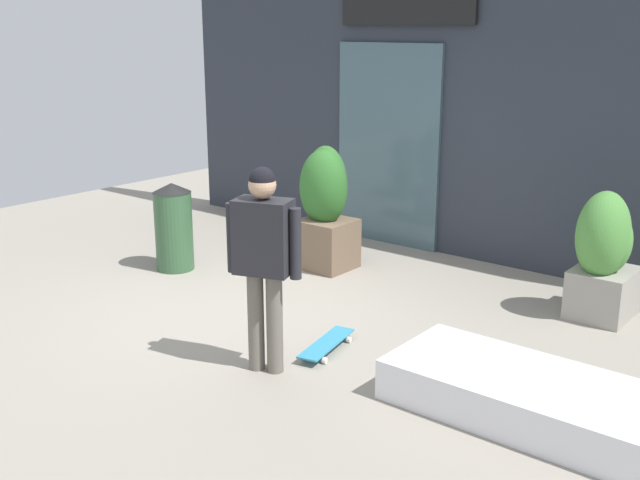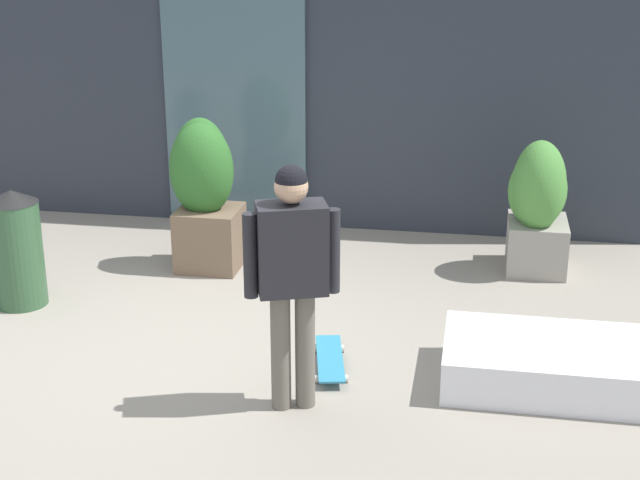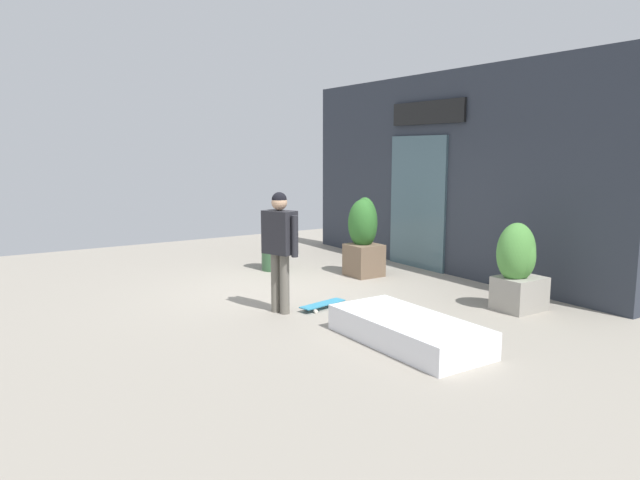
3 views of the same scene
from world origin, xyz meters
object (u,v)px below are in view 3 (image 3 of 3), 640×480
skateboarder (280,240)px  planter_box_left (517,266)px  planter_box_right (364,234)px  trash_bin (273,243)px  skateboard (323,304)px

skateboarder → planter_box_left: size_ratio=1.35×
planter_box_right → trash_bin: planter_box_right is taller
planter_box_left → skateboard: bearing=-124.4°
skateboarder → planter_box_right: (-1.31, 2.41, -0.27)m
skateboarder → planter_box_right: size_ratio=1.19×
skateboarder → skateboard: size_ratio=2.16×
planter_box_left → planter_box_right: bearing=-172.3°
planter_box_left → trash_bin: 4.51m
skateboarder → planter_box_left: (1.66, 2.81, -0.38)m
skateboard → planter_box_left: (1.51, 2.21, 0.56)m
skateboard → trash_bin: (-2.72, 0.68, 0.44)m
skateboarder → trash_bin: bearing=44.1°
skateboard → planter_box_left: 2.74m
skateboard → planter_box_right: 2.42m
skateboard → planter_box_left: bearing=-46.3°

